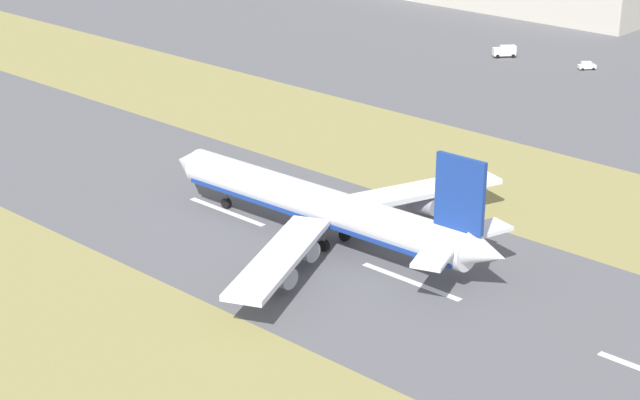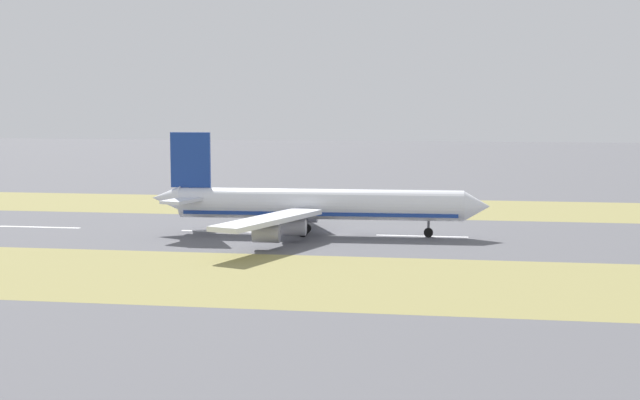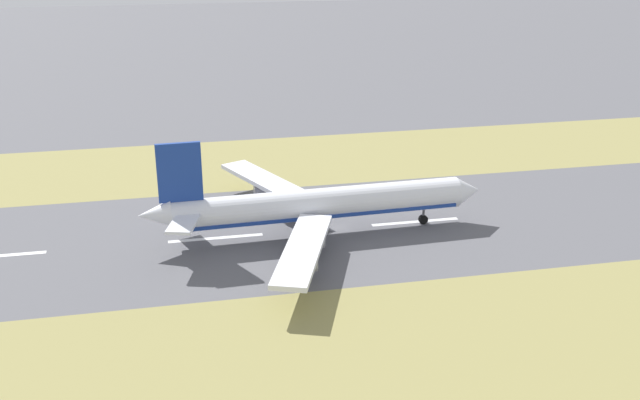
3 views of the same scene
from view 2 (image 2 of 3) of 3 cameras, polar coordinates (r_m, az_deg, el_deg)
name	(u,v)px [view 2 (image 2 of 3)]	position (r m, az deg, el deg)	size (l,w,h in m)	color
ground_plane	(341,234)	(177.33, 1.37, -2.20)	(800.00, 800.00, 0.00)	#56565B
grass_median_west	(365,207)	(221.62, 2.90, -0.47)	(40.00, 600.00, 0.01)	olive
grass_median_east	(302,279)	(133.52, -1.16, -5.07)	(40.00, 600.00, 0.01)	olive
centreline_dash_near	(40,227)	(196.14, -17.51, -1.66)	(1.20, 18.00, 0.01)	silver
centreline_dash_mid	(224,231)	(181.99, -6.14, -2.01)	(1.20, 18.00, 0.01)	silver
centreline_dash_far	(422,236)	(175.99, 6.55, -2.31)	(1.20, 18.00, 0.01)	silver
airplane_main_jet	(310,205)	(175.43, -0.62, -0.31)	(64.09, 67.16, 20.20)	silver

